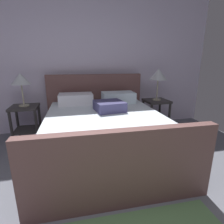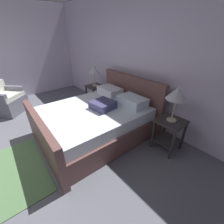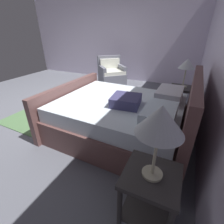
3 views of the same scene
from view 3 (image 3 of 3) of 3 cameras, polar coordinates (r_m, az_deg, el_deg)
ground_plane at (r=4.09m, az=-19.56°, el=2.31°), size 5.75×6.12×0.02m
wall_side_left at (r=6.17m, az=-1.37°, el=25.16°), size 0.12×6.24×2.77m
bed at (r=2.60m, az=3.60°, el=-1.73°), size 1.83×2.17×1.10m
nightstand_right at (r=1.52m, az=13.16°, el=-25.75°), size 0.44×0.44×0.60m
table_lamp_right at (r=1.08m, az=16.91°, el=-3.26°), size 0.33×0.33×0.59m
nightstand_left at (r=3.54m, az=23.22°, el=5.14°), size 0.44×0.44×0.60m
table_lamp_left at (r=3.38m, az=25.23°, el=15.10°), size 0.30×0.30×0.54m
armchair at (r=5.14m, az=-0.19°, el=13.04°), size 1.02×1.02×0.90m
area_rug at (r=3.69m, az=-22.66°, el=-0.68°), size 1.45×1.24×0.01m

